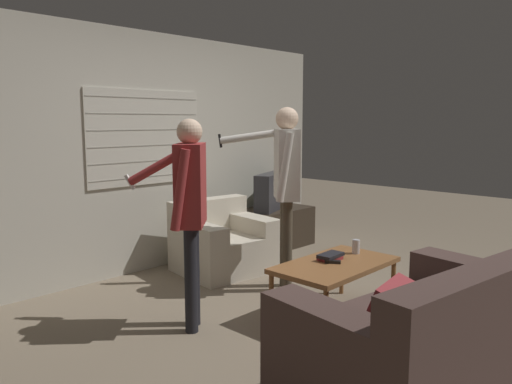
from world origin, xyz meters
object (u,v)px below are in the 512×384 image
couch_blue (427,346)px  spare_remote (333,262)px  book_stack (330,256)px  soda_can (356,247)px  tv (272,191)px  person_right_standing (285,175)px  armchair_beige (222,243)px  coffee_table (335,267)px  person_left_standing (189,199)px

couch_blue → spare_remote: size_ratio=13.18×
book_stack → spare_remote: (-0.07, -0.07, -0.02)m
couch_blue → book_stack: bearing=66.2°
book_stack → soda_can: 0.33m
tv → person_right_standing: size_ratio=0.47×
person_right_standing → couch_blue: bearing=-165.0°
tv → person_right_standing: 1.65m
tv → armchair_beige: bearing=-8.1°
couch_blue → tv: bearing=63.9°
soda_can → spare_remote: bearing=-175.7°
couch_blue → coffee_table: 1.33m
couch_blue → spare_remote: couch_blue is taller
couch_blue → armchair_beige: 2.91m
tv → person_left_standing: 2.66m
person_left_standing → couch_blue: bearing=-124.6°
person_left_standing → spare_remote: size_ratio=12.41×
book_stack → soda_can: bearing=-7.6°
armchair_beige → person_right_standing: person_right_standing is taller
tv → couch_blue: bearing=33.8°
tv → spare_remote: 2.37m
armchair_beige → person_right_standing: bearing=97.9°
person_right_standing → soda_can: 0.94m
tv → book_stack: tv is taller
armchair_beige → couch_blue: bearing=78.5°
couch_blue → spare_remote: bearing=67.1°
person_left_standing → tv: bearing=-15.5°
person_left_standing → soda_can: person_left_standing is taller
soda_can → book_stack: bearing=172.4°
person_right_standing → soda_can: person_right_standing is taller
tv → book_stack: bearing=32.4°
couch_blue → spare_remote: (0.68, 1.13, 0.13)m
armchair_beige → coffee_table: armchair_beige is taller
soda_can → spare_remote: soda_can is taller
tv → person_right_standing: person_right_standing is taller
coffee_table → spare_remote: 0.06m
tv → soda_can: size_ratio=6.48×
couch_blue → armchair_beige: size_ratio=1.68×
soda_can → spare_remote: size_ratio=0.96×
armchair_beige → coffee_table: (-0.22, -1.63, 0.12)m
book_stack → spare_remote: bearing=-133.1°
person_right_standing → spare_remote: person_right_standing is taller
armchair_beige → spare_remote: bearing=88.2°
armchair_beige → tv: bearing=-158.9°
couch_blue → person_right_standing: (0.94, 1.88, 0.78)m
tv → book_stack: 2.27m
coffee_table → tv: 2.36m
couch_blue → book_stack: (0.74, 1.20, 0.15)m
couch_blue → person_left_standing: person_left_standing is taller
coffee_table → tv: (1.35, 1.91, 0.31)m
coffee_table → book_stack: book_stack is taller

